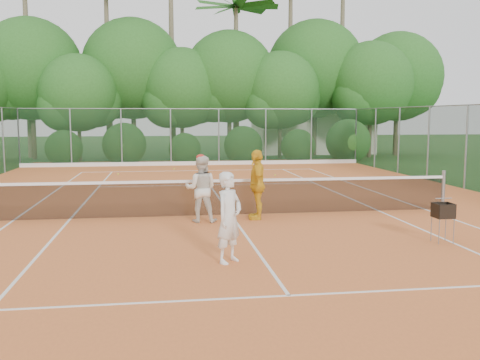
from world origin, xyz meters
The scene contains 14 objects.
ground centered at (0.00, 0.00, 0.00)m, with size 120.00×120.00×0.00m, color #204719.
clay_court centered at (0.00, 0.00, 0.01)m, with size 18.00×36.00×0.02m, color orange.
club_building centered at (9.00, 24.00, 1.50)m, with size 8.00×5.00×3.00m, color beige.
tennis_net centered at (0.00, 0.00, 0.53)m, with size 11.97×0.10×1.10m.
player_white centered at (-0.63, -4.49, 0.83)m, with size 0.59×0.39×1.62m, color silver.
player_center_grp centered at (-0.85, -0.72, 0.85)m, with size 0.89×0.75×1.67m.
player_yellow centered at (0.58, -0.55, 0.90)m, with size 1.03×0.43×1.76m, color gold.
ball_hopper centered at (3.92, -3.62, 0.67)m, with size 0.36×0.36×0.82m.
stray_ball_a centered at (-3.73, 10.60, 0.05)m, with size 0.07×0.07×0.07m, color #C5D932.
stray_ball_b centered at (-1.18, 12.74, 0.05)m, with size 0.07×0.07×0.07m, color #D0DB33.
stray_ball_c centered at (3.14, 9.11, 0.05)m, with size 0.07×0.07×0.07m, color yellow.
court_markings centered at (0.00, 0.00, 0.02)m, with size 11.03×23.83×0.01m.
fence_back centered at (0.00, 15.00, 1.52)m, with size 18.07×0.07×3.00m.
tropical_treeline centered at (1.43, 20.22, 5.11)m, with size 32.10×8.49×15.03m.
Camera 1 is at (-1.79, -13.70, 2.60)m, focal length 40.00 mm.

